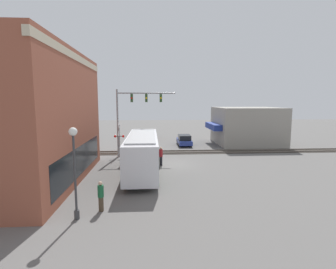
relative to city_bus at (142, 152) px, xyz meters
name	(u,v)px	position (x,y,z in m)	size (l,w,h in m)	color
ground_plane	(172,164)	(2.97, -2.80, -1.86)	(120.00, 120.00, 0.00)	#605E5B
brick_building	(24,118)	(-2.04, 8.73, 3.14)	(15.09, 8.14, 9.99)	brown
shop_building	(246,126)	(14.83, -14.62, 0.79)	(8.37, 9.93, 5.29)	gray
city_bus	(142,152)	(0.00, 0.00, 0.00)	(10.90, 2.59, 3.37)	silver
traffic_signal_gantry	(134,108)	(7.08, 1.10, 3.63)	(0.42, 6.53, 7.50)	gray
crossing_signal	(119,136)	(7.07, 2.82, 0.44)	(1.41, 1.18, 3.81)	gray
streetlamp	(75,165)	(-8.77, 3.20, 1.08)	(0.44, 0.44, 4.92)	#38383A
rail_track_near	(168,152)	(8.97, -2.80, -1.83)	(2.60, 60.00, 0.15)	#332D28
parked_car_blue	(184,141)	(13.91, -5.40, -1.16)	(4.29, 1.82, 1.51)	navy
parked_car_red	(147,134)	(20.94, 0.00, -1.16)	(4.66, 1.82, 1.49)	#B21E19
pedestrian_near_bus	(161,156)	(2.57, -1.70, -0.92)	(0.34, 0.34, 1.83)	black
pedestrian_by_lamp	(101,196)	(-7.82, 2.10, -0.97)	(0.34, 0.34, 1.75)	#473828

